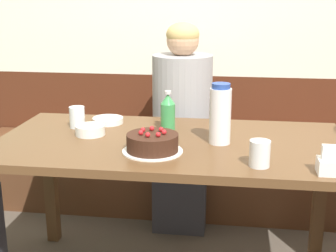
{
  "coord_description": "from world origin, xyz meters",
  "views": [
    {
      "loc": [
        0.26,
        -1.92,
        1.33
      ],
      "look_at": [
        -0.02,
        0.05,
        0.77
      ],
      "focal_mm": 50.0,
      "sensor_mm": 36.0,
      "label": 1
    }
  ],
  "objects_px": {
    "bench_seat": "(189,177)",
    "bowl_rice_small": "(108,120)",
    "napkin_holder": "(334,164)",
    "soju_bottle": "(168,111)",
    "water_pitcher": "(220,114)",
    "glass_tumbler_short": "(77,117)",
    "bowl_soup_white": "(90,130)",
    "person_teal_shirt": "(182,132)",
    "glass_water_tall": "(260,154)",
    "birthday_cake": "(152,143)"
  },
  "relations": [
    {
      "from": "bench_seat",
      "to": "person_teal_shirt",
      "type": "relative_size",
      "value": 2.23
    },
    {
      "from": "soju_bottle",
      "to": "glass_water_tall",
      "type": "relative_size",
      "value": 1.87
    },
    {
      "from": "water_pitcher",
      "to": "glass_tumbler_short",
      "type": "distance_m",
      "value": 0.7
    },
    {
      "from": "soju_bottle",
      "to": "glass_water_tall",
      "type": "xyz_separation_m",
      "value": [
        0.4,
        -0.44,
        -0.04
      ]
    },
    {
      "from": "bowl_soup_white",
      "to": "water_pitcher",
      "type": "bearing_deg",
      "value": -4.03
    },
    {
      "from": "water_pitcher",
      "to": "person_teal_shirt",
      "type": "distance_m",
      "value": 0.76
    },
    {
      "from": "water_pitcher",
      "to": "bowl_rice_small",
      "type": "relative_size",
      "value": 1.72
    },
    {
      "from": "napkin_holder",
      "to": "bowl_soup_white",
      "type": "distance_m",
      "value": 1.05
    },
    {
      "from": "bowl_rice_small",
      "to": "bowl_soup_white",
      "type": "bearing_deg",
      "value": -97.14
    },
    {
      "from": "birthday_cake",
      "to": "person_teal_shirt",
      "type": "height_order",
      "value": "person_teal_shirt"
    },
    {
      "from": "napkin_holder",
      "to": "glass_tumbler_short",
      "type": "xyz_separation_m",
      "value": [
        -1.09,
        0.46,
        0.01
      ]
    },
    {
      "from": "bowl_rice_small",
      "to": "bench_seat",
      "type": "bearing_deg",
      "value": 59.59
    },
    {
      "from": "bowl_rice_small",
      "to": "soju_bottle",
      "type": "bearing_deg",
      "value": -12.81
    },
    {
      "from": "bench_seat",
      "to": "person_teal_shirt",
      "type": "distance_m",
      "value": 0.39
    },
    {
      "from": "bench_seat",
      "to": "soju_bottle",
      "type": "height_order",
      "value": "soju_bottle"
    },
    {
      "from": "bench_seat",
      "to": "glass_tumbler_short",
      "type": "height_order",
      "value": "glass_tumbler_short"
    },
    {
      "from": "napkin_holder",
      "to": "soju_bottle",
      "type": "bearing_deg",
      "value": 143.7
    },
    {
      "from": "bench_seat",
      "to": "soju_bottle",
      "type": "distance_m",
      "value": 0.88
    },
    {
      "from": "birthday_cake",
      "to": "soju_bottle",
      "type": "xyz_separation_m",
      "value": [
        0.02,
        0.33,
        0.05
      ]
    },
    {
      "from": "person_teal_shirt",
      "to": "glass_tumbler_short",
      "type": "bearing_deg",
      "value": -41.04
    },
    {
      "from": "napkin_holder",
      "to": "glass_water_tall",
      "type": "relative_size",
      "value": 1.12
    },
    {
      "from": "bowl_soup_white",
      "to": "person_teal_shirt",
      "type": "bearing_deg",
      "value": 60.77
    },
    {
      "from": "soju_bottle",
      "to": "glass_tumbler_short",
      "type": "bearing_deg",
      "value": -176.57
    },
    {
      "from": "water_pitcher",
      "to": "glass_tumbler_short",
      "type": "height_order",
      "value": "water_pitcher"
    },
    {
      "from": "birthday_cake",
      "to": "person_teal_shirt",
      "type": "xyz_separation_m",
      "value": [
        0.03,
        0.82,
        -0.19
      ]
    },
    {
      "from": "bench_seat",
      "to": "bowl_soup_white",
      "type": "relative_size",
      "value": 19.95
    },
    {
      "from": "person_teal_shirt",
      "to": "water_pitcher",
      "type": "bearing_deg",
      "value": 19.37
    },
    {
      "from": "bowl_soup_white",
      "to": "bench_seat",
      "type": "bearing_deg",
      "value": 64.95
    },
    {
      "from": "glass_water_tall",
      "to": "bench_seat",
      "type": "bearing_deg",
      "value": 108.2
    },
    {
      "from": "glass_water_tall",
      "to": "glass_tumbler_short",
      "type": "bearing_deg",
      "value": 153.53
    },
    {
      "from": "glass_water_tall",
      "to": "glass_tumbler_short",
      "type": "xyz_separation_m",
      "value": [
        -0.83,
        0.41,
        0.0
      ]
    },
    {
      "from": "bowl_soup_white",
      "to": "glass_tumbler_short",
      "type": "xyz_separation_m",
      "value": [
        -0.1,
        0.11,
        0.03
      ]
    },
    {
      "from": "soju_bottle",
      "to": "person_teal_shirt",
      "type": "distance_m",
      "value": 0.54
    },
    {
      "from": "bench_seat",
      "to": "water_pitcher",
      "type": "distance_m",
      "value": 1.07
    },
    {
      "from": "bowl_soup_white",
      "to": "glass_tumbler_short",
      "type": "distance_m",
      "value": 0.15
    },
    {
      "from": "birthday_cake",
      "to": "bench_seat",
      "type": "bearing_deg",
      "value": 86.88
    },
    {
      "from": "bench_seat",
      "to": "water_pitcher",
      "type": "height_order",
      "value": "water_pitcher"
    },
    {
      "from": "soju_bottle",
      "to": "glass_tumbler_short",
      "type": "xyz_separation_m",
      "value": [
        -0.43,
        -0.03,
        -0.04
      ]
    },
    {
      "from": "soju_bottle",
      "to": "bowl_rice_small",
      "type": "bearing_deg",
      "value": 167.19
    },
    {
      "from": "bowl_soup_white",
      "to": "napkin_holder",
      "type": "bearing_deg",
      "value": -19.22
    },
    {
      "from": "water_pitcher",
      "to": "person_teal_shirt",
      "type": "relative_size",
      "value": 0.22
    },
    {
      "from": "birthday_cake",
      "to": "soju_bottle",
      "type": "relative_size",
      "value": 1.33
    },
    {
      "from": "birthday_cake",
      "to": "person_teal_shirt",
      "type": "relative_size",
      "value": 0.21
    },
    {
      "from": "person_teal_shirt",
      "to": "napkin_holder",
      "type": "bearing_deg",
      "value": 33.57
    },
    {
      "from": "soju_bottle",
      "to": "bowl_soup_white",
      "type": "relative_size",
      "value": 1.38
    },
    {
      "from": "water_pitcher",
      "to": "glass_tumbler_short",
      "type": "bearing_deg",
      "value": 167.4
    },
    {
      "from": "bench_seat",
      "to": "bowl_rice_small",
      "type": "bearing_deg",
      "value": -120.41
    },
    {
      "from": "soju_bottle",
      "to": "napkin_holder",
      "type": "xyz_separation_m",
      "value": [
        0.66,
        -0.48,
        -0.05
      ]
    },
    {
      "from": "person_teal_shirt",
      "to": "bench_seat",
      "type": "bearing_deg",
      "value": 171.87
    },
    {
      "from": "napkin_holder",
      "to": "bowl_rice_small",
      "type": "distance_m",
      "value": 1.11
    }
  ]
}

